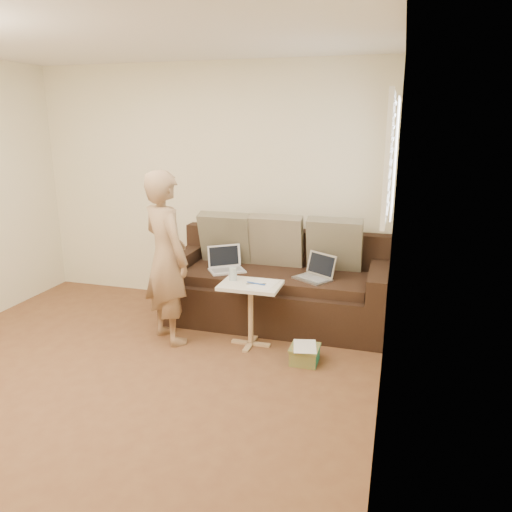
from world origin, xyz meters
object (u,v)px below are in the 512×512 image
(sofa, at_px, (276,281))
(drinking_glass, at_px, (233,274))
(striped_box, at_px, (305,354))
(person, at_px, (166,258))
(laptop_white, at_px, (227,271))
(laptop_silver, at_px, (312,280))
(side_table, at_px, (251,314))

(sofa, relative_size, drinking_glass, 18.33)
(drinking_glass, distance_m, striped_box, 0.96)
(person, bearing_deg, laptop_white, -85.09)
(person, relative_size, drinking_glass, 13.29)
(sofa, height_order, laptop_white, sofa)
(sofa, bearing_deg, person, -139.36)
(laptop_silver, distance_m, laptop_white, 0.88)
(sofa, height_order, side_table, sofa)
(drinking_glass, bearing_deg, sofa, 65.54)
(sofa, distance_m, striped_box, 1.02)
(person, bearing_deg, sofa, -103.77)
(laptop_white, bearing_deg, drinking_glass, -99.59)
(side_table, distance_m, drinking_glass, 0.40)
(striped_box, bearing_deg, drinking_glass, 160.08)
(laptop_silver, distance_m, person, 1.40)
(laptop_white, distance_m, drinking_glass, 0.53)
(side_table, xyz_separation_m, drinking_glass, (-0.18, 0.05, 0.36))
(drinking_glass, xyz_separation_m, striped_box, (0.73, -0.26, -0.58))
(sofa, bearing_deg, laptop_silver, -19.63)
(sofa, height_order, person, person)
(drinking_glass, bearing_deg, laptop_white, 115.71)
(laptop_white, relative_size, striped_box, 1.41)
(side_table, xyz_separation_m, striped_box, (0.54, -0.21, -0.22))
(laptop_white, height_order, side_table, laptop_white)
(laptop_silver, relative_size, side_table, 0.57)
(sofa, xyz_separation_m, striped_box, (0.47, -0.84, -0.35))
(sofa, xyz_separation_m, laptop_white, (-0.48, -0.11, 0.10))
(side_table, bearing_deg, sofa, 82.88)
(laptop_white, bearing_deg, side_table, -86.90)
(sofa, distance_m, laptop_white, 0.51)
(side_table, bearing_deg, striped_box, -21.38)
(laptop_silver, relative_size, drinking_glass, 2.82)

